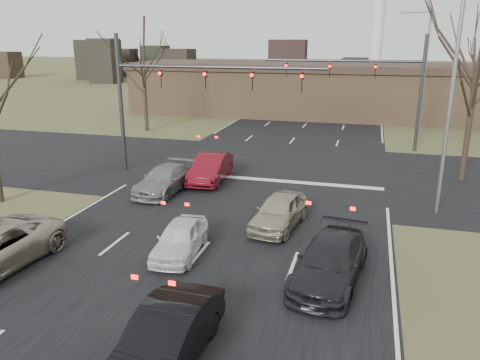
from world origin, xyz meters
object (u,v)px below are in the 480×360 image
object	(u,v)px
building	(334,90)
streetlight_right_near	(448,90)
streetlight_right_far	(423,68)
car_red_ahead	(211,168)
car_white_sedan	(180,238)
mast_arm_near	(171,87)
car_black_hatch	(167,337)
mast_arm_far	(379,79)
car_grey_ahead	(164,179)
car_silver_ahead	(279,211)
car_charcoal_sedan	(330,262)

from	to	relation	value
building	streetlight_right_near	size ratio (longest dim) A/B	4.24
streetlight_right_far	car_red_ahead	world-z (taller)	streetlight_right_far
streetlight_right_near	car_white_sedan	size ratio (longest dim) A/B	2.74
building	car_red_ahead	xyz separation A→B (m)	(-4.63, -25.99, -1.91)
streetlight_right_near	car_red_ahead	xyz separation A→B (m)	(-11.45, 2.01, -4.84)
mast_arm_near	car_white_sedan	xyz separation A→B (m)	(4.54, -10.11, -4.45)
car_white_sedan	car_black_hatch	xyz separation A→B (m)	(2.05, -5.77, 0.10)
car_white_sedan	car_red_ahead	bearing A→B (deg)	96.98
mast_arm_far	car_red_ahead	distance (m)	14.72
car_grey_ahead	building	bearing A→B (deg)	79.97
car_red_ahead	car_silver_ahead	world-z (taller)	car_red_ahead
building	mast_arm_far	size ratio (longest dim) A/B	3.81
building	mast_arm_near	bearing A→B (deg)	-106.13
building	streetlight_right_far	distance (m)	13.53
car_black_hatch	mast_arm_near	bearing A→B (deg)	114.41
streetlight_right_near	car_white_sedan	world-z (taller)	streetlight_right_near
building	car_silver_ahead	xyz separation A→B (m)	(0.33, -31.55, -1.97)
car_charcoal_sedan	car_red_ahead	world-z (taller)	car_red_ahead
mast_arm_far	car_charcoal_sedan	size ratio (longest dim) A/B	2.31
car_charcoal_sedan	car_red_ahead	distance (m)	12.24
mast_arm_far	car_charcoal_sedan	distance (m)	21.20
car_charcoal_sedan	building	bearing A→B (deg)	101.93
car_charcoal_sedan	streetlight_right_far	bearing A→B (deg)	87.09
streetlight_right_near	car_black_hatch	distance (m)	15.67
mast_arm_far	car_silver_ahead	xyz separation A→B (m)	(-3.86, -16.55, -4.32)
mast_arm_near	streetlight_right_far	xyz separation A→B (m)	(14.55, 14.00, 0.51)
streetlight_right_far	mast_arm_near	bearing A→B (deg)	-136.11
streetlight_right_near	car_charcoal_sedan	size ratio (longest dim) A/B	2.08
streetlight_right_far	car_white_sedan	size ratio (longest dim) A/B	2.74
car_charcoal_sedan	car_grey_ahead	bearing A→B (deg)	148.95
car_red_ahead	mast_arm_near	bearing A→B (deg)	155.70
car_grey_ahead	car_silver_ahead	distance (m)	7.36
mast_arm_far	car_red_ahead	bearing A→B (deg)	-128.72
car_grey_ahead	car_silver_ahead	size ratio (longest dim) A/B	1.12
mast_arm_far	car_white_sedan	distance (m)	21.71
streetlight_right_near	building	bearing A→B (deg)	103.69
streetlight_right_near	car_white_sedan	xyz separation A→B (m)	(-9.51, -7.11, -4.96)
mast_arm_near	mast_arm_far	distance (m)	15.17
car_red_ahead	mast_arm_far	bearing A→B (deg)	47.77
streetlight_right_near	car_silver_ahead	world-z (taller)	streetlight_right_near
car_white_sedan	streetlight_right_far	bearing A→B (deg)	62.45
building	car_red_ahead	distance (m)	26.47
mast_arm_near	mast_arm_far	xyz separation A→B (m)	(11.41, 10.00, -0.06)
mast_arm_far	streetlight_right_near	distance (m)	13.28
car_white_sedan	mast_arm_near	bearing A→B (deg)	109.17
car_black_hatch	car_grey_ahead	size ratio (longest dim) A/B	0.95
mast_arm_far	car_black_hatch	world-z (taller)	mast_arm_far
car_black_hatch	car_silver_ahead	xyz separation A→B (m)	(0.97, 9.33, -0.02)
building	mast_arm_far	bearing A→B (deg)	-74.42
building	streetlight_right_far	bearing A→B (deg)	-56.35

